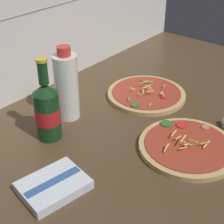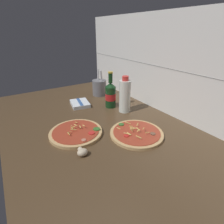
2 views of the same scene
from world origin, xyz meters
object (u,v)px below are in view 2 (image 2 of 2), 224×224
at_px(oil_bottle, 125,96).
at_px(utensil_crock, 99,87).
at_px(beer_bottle, 111,95).
at_px(pizza_far, 136,133).
at_px(mushroom_left, 82,152).
at_px(pizza_near, 76,132).
at_px(dish_towel, 80,104).

distance_m(oil_bottle, utensil_crock, 0.36).
bearing_deg(beer_bottle, pizza_far, -12.09).
bearing_deg(pizza_far, oil_bottle, 155.96).
xyz_separation_m(oil_bottle, mushroom_left, (0.26, -0.41, -0.09)).
height_order(pizza_near, utensil_crock, utensil_crock).
height_order(oil_bottle, mushroom_left, oil_bottle).
bearing_deg(pizza_near, pizza_far, 55.95).
distance_m(mushroom_left, dish_towel, 0.54).
xyz_separation_m(pizza_near, utensil_crock, (-0.44, 0.38, 0.05)).
xyz_separation_m(pizza_near, beer_bottle, (-0.20, 0.33, 0.08)).
relative_size(oil_bottle, dish_towel, 1.37).
height_order(pizza_near, oil_bottle, oil_bottle).
bearing_deg(dish_towel, beer_bottle, 50.49).
relative_size(pizza_near, beer_bottle, 1.11).
height_order(pizza_far, oil_bottle, oil_bottle).
relative_size(pizza_far, beer_bottle, 1.11).
bearing_deg(utensil_crock, pizza_far, -12.06).
height_order(pizza_near, beer_bottle, beer_bottle).
distance_m(utensil_crock, dish_towel, 0.25).
bearing_deg(pizza_far, pizza_near, -124.05).
xyz_separation_m(pizza_far, beer_bottle, (-0.37, 0.08, 0.08)).
distance_m(mushroom_left, utensil_crock, 0.75).
relative_size(mushroom_left, dish_towel, 0.28).
xyz_separation_m(pizza_far, mushroom_left, (-0.00, -0.29, 0.01)).
height_order(pizza_far, utensil_crock, utensil_crock).
xyz_separation_m(pizza_near, oil_bottle, (-0.09, 0.37, 0.10)).
bearing_deg(beer_bottle, oil_bottle, 18.34).
xyz_separation_m(oil_bottle, dish_towel, (-0.25, -0.20, -0.09)).
xyz_separation_m(mushroom_left, dish_towel, (-0.50, 0.21, -0.00)).
relative_size(beer_bottle, mushroom_left, 5.06).
bearing_deg(utensil_crock, mushroom_left, -34.70).
bearing_deg(dish_towel, pizza_far, 9.81).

